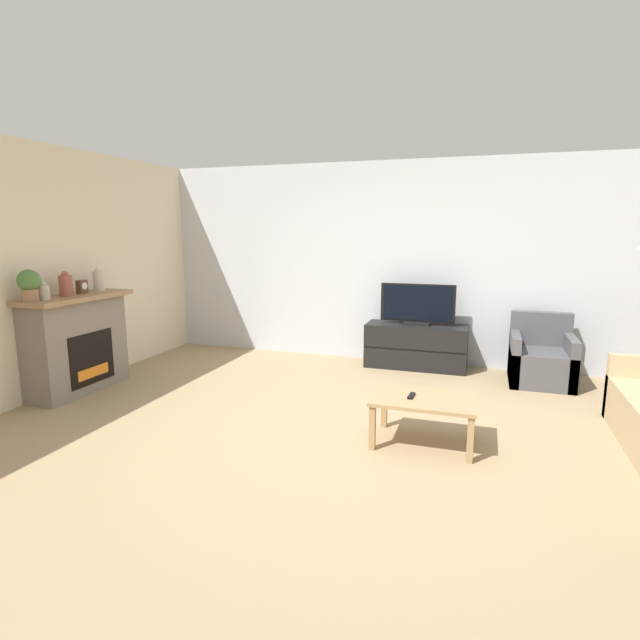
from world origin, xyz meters
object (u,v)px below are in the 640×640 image
fireplace (77,343)px  potted_plant (29,284)px  mantel_clock (82,287)px  armchair (541,360)px  mantel_vase_left (44,292)px  mantel_vase_centre_left (66,285)px  tv (417,306)px  mantel_vase_right (98,280)px  remote (411,396)px  coffee_table (424,404)px  tv_stand (416,346)px

fireplace → potted_plant: bearing=-88.2°
mantel_clock → armchair: bearing=20.5°
mantel_clock → mantel_vase_left: bearing=-90.1°
mantel_vase_centre_left → mantel_clock: mantel_vase_centre_left is taller
tv → mantel_vase_centre_left: bearing=-146.6°
fireplace → tv: bearing=32.1°
mantel_vase_right → armchair: bearing=17.9°
fireplace → potted_plant: size_ratio=4.02×
armchair → potted_plant: bearing=-153.0°
potted_plant → fireplace: bearing=91.8°
mantel_vase_centre_left → remote: bearing=-2.0°
mantel_vase_left → tv: bearing=36.6°
mantel_vase_right → tv: size_ratio=0.29×
fireplace → coffee_table: bearing=-3.1°
mantel_vase_centre_left → tv_stand: (3.45, 2.27, -0.93)m
mantel_vase_right → armchair: (4.95, 1.60, -0.95)m
mantel_vase_centre_left → remote: 3.81m
coffee_table → mantel_vase_left: bearing=-177.4°
fireplace → mantel_vase_right: size_ratio=4.68×
coffee_table → potted_plant: bearing=-175.0°
mantel_vase_centre_left → mantel_clock: size_ratio=1.80×
fireplace → mantel_vase_left: mantel_vase_left is taller
tv → armchair: bearing=-7.5°
remote → mantel_vase_left: bearing=-173.9°
mantel_vase_left → mantel_clock: mantel_vase_left is taller
tv_stand → coffee_table: 2.42m
fireplace → mantel_clock: (0.02, 0.13, 0.61)m
coffee_table → remote: bearing=-170.1°
mantel_clock → tv_stand: mantel_clock is taller
mantel_vase_left → potted_plant: potted_plant is taller
mantel_vase_left → mantel_vase_right: mantel_vase_right is taller
tv → coffee_table: size_ratio=1.12×
mantel_vase_right → mantel_vase_centre_left: bearing=-90.0°
tv_stand → remote: 2.43m
mantel_vase_right → tv_stand: mantel_vase_right is taller
mantel_clock → remote: size_ratio=0.99×
mantel_vase_left → coffee_table: mantel_vase_left is taller
fireplace → tv_stand: size_ratio=0.98×
mantel_vase_centre_left → coffee_table: size_ratio=0.32×
mantel_vase_centre_left → potted_plant: bearing=-90.0°
tv → armchair: tv is taller
potted_plant → remote: potted_plant is taller
tv_stand → tv: (0.00, -0.00, 0.54)m
mantel_vase_left → mantel_clock: size_ratio=1.23×
fireplace → mantel_vase_centre_left: 0.67m
mantel_vase_left → potted_plant: 0.19m
mantel_vase_left → mantel_clock: bearing=89.9°
potted_plant → mantel_vase_right: bearing=90.0°
mantel_clock → coffee_table: size_ratio=0.18×
tv_stand → mantel_vase_right: bearing=-152.5°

